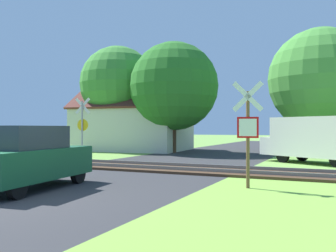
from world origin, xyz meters
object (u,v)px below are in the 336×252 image
Objects in this scene: parked_car at (29,157)px; stop_sign_near at (248,129)px; house at (134,127)px; tree_center at (174,86)px; tree_left at (118,84)px; mail_truck at (315,138)px; crossing_sign_far at (82,124)px; tree_right at (321,80)px.

stop_sign_near is at bearing 19.99° from parked_car.
parked_car is at bearing -73.36° from house.
house is (-12.00, 14.43, 0.08)m from stop_sign_near.
tree_center is at bearing -70.30° from stop_sign_near.
tree_left is (-0.93, -0.81, 3.26)m from house.
crossing_sign_far is at bearing 135.01° from mail_truck.
house reaches higher than mail_truck.
house is 14.54m from mail_truck.
stop_sign_near is 0.35× the size of house.
crossing_sign_far reaches higher than mail_truck.
tree_left is (-12.94, 13.62, 3.34)m from stop_sign_near.
tree_center reaches higher than crossing_sign_far.
tree_right reaches higher than tree_left.
mail_truck is 1.24× the size of parked_car.
tree_right is at bearing -106.90° from stop_sign_near.
tree_right is 9.53m from tree_center.
mail_truck is 13.23m from parked_car.
house is 13.67m from tree_right.
stop_sign_near is 18.77m from house.
crossing_sign_far is 0.80× the size of parked_car.
parked_car is at bearing -68.65° from crossing_sign_far.
tree_right reaches higher than tree_center.
tree_center is 10.77m from mail_truck.
tree_center is (4.04, -1.50, 2.80)m from house.
mail_truck is at bearing -25.09° from tree_center.
house is 2.08× the size of parked_car.
tree_left is at bearing -142.98° from house.
stop_sign_near reaches higher than parked_car.
stop_sign_near is 0.59× the size of mail_truck.
parked_car is at bearing -65.60° from tree_left.
tree_right is 7.41m from mail_truck.
tree_center reaches higher than mail_truck.
mail_truck is (14.24, -5.03, -3.80)m from tree_left.
stop_sign_near is 15.47m from tree_right.
house reaches higher than stop_sign_near.
mail_truck is at bearing 7.04° from crossing_sign_far.
mail_truck is at bearing -110.57° from stop_sign_near.
tree_center reaches higher than house.
crossing_sign_far is at bearing 112.42° from parked_car.
tree_left is 15.57m from mail_truck.
tree_right is at bearing 32.17° from crossing_sign_far.
crossing_sign_far is 0.39× the size of house.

